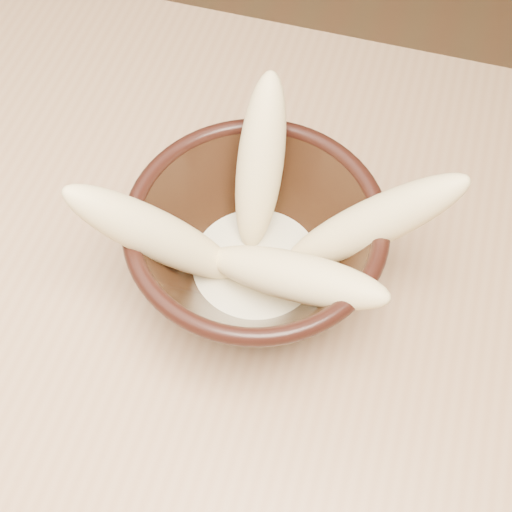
{
  "coord_description": "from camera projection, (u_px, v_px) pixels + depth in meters",
  "views": [
    {
      "loc": [
        -0.14,
        -0.19,
        1.28
      ],
      "look_at": [
        -0.22,
        0.08,
        0.8
      ],
      "focal_mm": 50.0,
      "sensor_mm": 36.0,
      "label": 1
    }
  ],
  "objects": [
    {
      "name": "banana_right",
      "position": [
        370.0,
        224.0,
        0.52
      ],
      "size": [
        0.15,
        0.07,
        0.14
      ],
      "primitive_type": "ellipsoid",
      "rotation": [
        0.79,
        0.0,
        1.83
      ],
      "color": "#FAE093",
      "rests_on": "bowl"
    },
    {
      "name": "banana_across",
      "position": [
        294.0,
        276.0,
        0.51
      ],
      "size": [
        0.16,
        0.07,
        0.09
      ],
      "primitive_type": "ellipsoid",
      "rotation": [
        1.21,
        0.0,
        1.37
      ],
      "color": "#FAE093",
      "rests_on": "bowl"
    },
    {
      "name": "table",
      "position": [
        477.0,
        475.0,
        0.6
      ],
      "size": [
        1.2,
        0.8,
        0.75
      ],
      "color": "tan",
      "rests_on": "ground"
    },
    {
      "name": "banana_left",
      "position": [
        157.0,
        235.0,
        0.51
      ],
      "size": [
        0.14,
        0.08,
        0.14
      ],
      "primitive_type": "ellipsoid",
      "rotation": [
        0.75,
        0.0,
        -1.26
      ],
      "color": "#FAE093",
      "rests_on": "bowl"
    },
    {
      "name": "bowl",
      "position": [
        256.0,
        250.0,
        0.55
      ],
      "size": [
        0.2,
        0.2,
        0.11
      ],
      "rotation": [
        0.0,
        0.0,
        -0.1
      ],
      "color": "black",
      "rests_on": "table"
    },
    {
      "name": "milk_puddle",
      "position": [
        256.0,
        267.0,
        0.57
      ],
      "size": [
        0.11,
        0.11,
        0.02
      ],
      "primitive_type": "cylinder",
      "color": "beige",
      "rests_on": "bowl"
    },
    {
      "name": "banana_upright",
      "position": [
        260.0,
        164.0,
        0.55
      ],
      "size": [
        0.04,
        0.11,
        0.14
      ],
      "primitive_type": "ellipsoid",
      "rotation": [
        0.59,
        0.0,
        3.22
      ],
      "color": "#FAE093",
      "rests_on": "bowl"
    }
  ]
}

